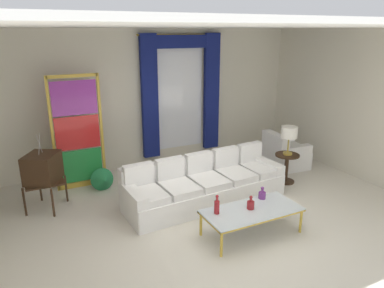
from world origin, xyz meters
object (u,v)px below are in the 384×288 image
object	(u,v)px
round_side_table	(286,166)
table_lamp_brass	(289,133)
bottle_blue_decanter	(251,204)
armchair_white	(284,155)
coffee_table	(252,211)
couch_white_long	(203,185)
peacock_figurine	(103,181)
bottle_crystal_tall	(262,194)
bottle_amber_squat	(217,206)
stained_glass_divider	(78,135)
vintage_tv	(43,169)

from	to	relation	value
round_side_table	table_lamp_brass	size ratio (longest dim) A/B	1.04
bottle_blue_decanter	armchair_white	world-z (taller)	armchair_white
round_side_table	coffee_table	bearing A→B (deg)	-143.65
couch_white_long	bottle_blue_decanter	distance (m)	1.31
peacock_figurine	bottle_crystal_tall	bearing A→B (deg)	-48.57
peacock_figurine	round_side_table	xyz separation A→B (m)	(3.42, -1.20, 0.14)
bottle_amber_squat	table_lamp_brass	world-z (taller)	table_lamp_brass
round_side_table	couch_white_long	bearing A→B (deg)	179.54
armchair_white	round_side_table	size ratio (longest dim) A/B	1.50
couch_white_long	bottle_blue_decanter	size ratio (longest dim) A/B	13.86
armchair_white	stained_glass_divider	world-z (taller)	stained_glass_divider
peacock_figurine	bottle_amber_squat	bearing A→B (deg)	-64.87
peacock_figurine	table_lamp_brass	distance (m)	3.71
peacock_figurine	armchair_white	bearing A→B (deg)	-7.36
peacock_figurine	round_side_table	world-z (taller)	round_side_table
armchair_white	table_lamp_brass	size ratio (longest dim) A/B	1.57
armchair_white	round_side_table	xyz separation A→B (m)	(-0.52, -0.69, 0.07)
bottle_amber_squat	vintage_tv	bearing A→B (deg)	135.55
bottle_crystal_tall	round_side_table	size ratio (longest dim) A/B	0.34
bottle_amber_squat	peacock_figurine	world-z (taller)	bottle_amber_squat
coffee_table	bottle_crystal_tall	bearing A→B (deg)	33.30
bottle_blue_decanter	table_lamp_brass	xyz separation A→B (m)	(1.78, 1.27, 0.55)
bottle_blue_decanter	bottle_crystal_tall	distance (m)	0.42
bottle_blue_decanter	bottle_crystal_tall	xyz separation A→B (m)	(0.36, 0.21, -0.01)
bottle_blue_decanter	vintage_tv	bearing A→B (deg)	140.44
stained_glass_divider	table_lamp_brass	bearing A→B (deg)	-23.51
bottle_amber_squat	table_lamp_brass	size ratio (longest dim) A/B	0.52
couch_white_long	coffee_table	bearing A→B (deg)	-85.00
armchair_white	table_lamp_brass	distance (m)	1.14
bottle_crystal_tall	table_lamp_brass	xyz separation A→B (m)	(1.41, 1.07, 0.55)
bottle_blue_decanter	bottle_amber_squat	bearing A→B (deg)	169.32
stained_glass_divider	peacock_figurine	bearing A→B (deg)	-52.90
coffee_table	couch_white_long	bearing A→B (deg)	95.00
couch_white_long	armchair_white	world-z (taller)	couch_white_long
bottle_amber_squat	armchair_white	world-z (taller)	armchair_white
bottle_amber_squat	round_side_table	size ratio (longest dim) A/B	0.50
armchair_white	stained_glass_divider	distance (m)	4.43
bottle_amber_squat	stained_glass_divider	distance (m)	3.19
coffee_table	stained_glass_divider	bearing A→B (deg)	123.86
coffee_table	round_side_table	xyz separation A→B (m)	(1.77, 1.30, -0.02)
couch_white_long	armchair_white	distance (m)	2.51
stained_glass_divider	coffee_table	bearing A→B (deg)	-56.14
bottle_crystal_tall	stained_glass_divider	world-z (taller)	stained_glass_divider
stained_glass_divider	armchair_white	bearing A→B (deg)	-12.36
bottle_crystal_tall	vintage_tv	distance (m)	3.66
bottle_crystal_tall	coffee_table	bearing A→B (deg)	-146.70
bottle_blue_decanter	table_lamp_brass	world-z (taller)	table_lamp_brass
stained_glass_divider	round_side_table	size ratio (longest dim) A/B	3.70
bottle_amber_squat	armchair_white	distance (m)	3.40
bottle_crystal_tall	bottle_amber_squat	size ratio (longest dim) A/B	0.68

